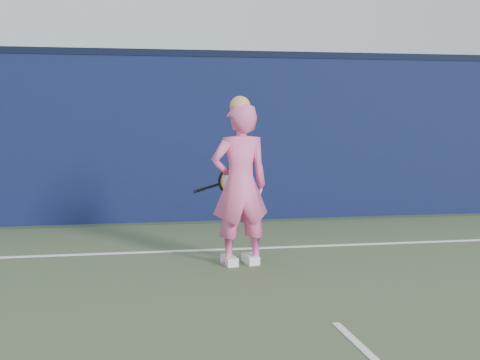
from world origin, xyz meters
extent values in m
cube|color=#0D193D|center=(0.00, 6.50, 1.25)|extent=(24.00, 0.40, 2.50)
cube|color=black|center=(0.00, 6.50, 2.55)|extent=(24.00, 0.42, 0.10)
imported|color=pink|center=(-0.34, 3.19, 0.87)|extent=(0.69, 0.50, 1.74)
sphere|color=tan|center=(-0.34, 3.19, 1.71)|extent=(0.22, 0.22, 0.22)
cube|color=white|center=(-0.22, 3.21, 0.05)|extent=(0.16, 0.29, 0.10)
cube|color=white|center=(-0.46, 3.18, 0.05)|extent=(0.16, 0.29, 0.10)
torus|color=black|center=(-0.38, 3.60, 0.87)|extent=(0.31, 0.13, 0.31)
torus|color=gold|center=(-0.38, 3.60, 0.87)|extent=(0.25, 0.10, 0.25)
cylinder|color=beige|center=(-0.38, 3.60, 0.87)|extent=(0.25, 0.09, 0.25)
cylinder|color=black|center=(-0.60, 3.62, 0.81)|extent=(0.28, 0.05, 0.10)
cylinder|color=black|center=(-0.73, 3.63, 0.77)|extent=(0.13, 0.05, 0.07)
cube|color=white|center=(0.00, 4.00, 0.01)|extent=(11.00, 0.08, 0.01)
camera|label=1|loc=(-1.64, -3.79, 1.59)|focal=50.00mm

